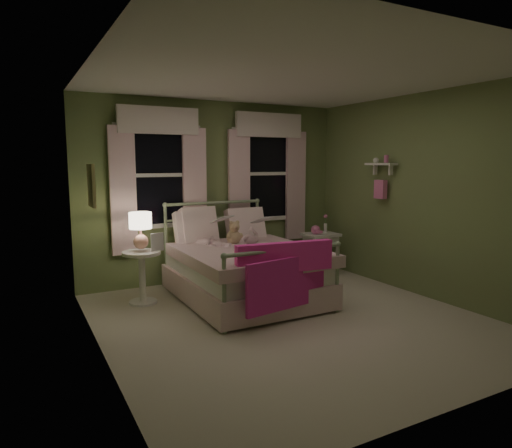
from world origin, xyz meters
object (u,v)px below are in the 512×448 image
child_left (209,219)px  teddy_bear (234,234)px  table_lamp (141,227)px  nightstand_right (321,240)px  nightstand_left (142,270)px  child_right (247,220)px  bed (243,270)px

child_left → teddy_bear: child_left is taller
teddy_bear → table_lamp: size_ratio=0.71×
teddy_bear → nightstand_right: teddy_bear is taller
child_left → nightstand_left: bearing=-15.0°
child_left → nightstand_left: child_left is taller
child_right → table_lamp: bearing=22.6°
teddy_bear → nightstand_right: size_ratio=0.50×
child_right → teddy_bear: bearing=51.1°
teddy_bear → table_lamp: table_lamp is taller
nightstand_left → nightstand_right: size_ratio=1.02×
bed → nightstand_left: bed is taller
table_lamp → nightstand_right: size_ratio=0.70×
nightstand_left → child_right: bearing=1.0°
child_left → nightstand_left: size_ratio=1.28×
nightstand_right → table_lamp: bearing=-177.5°
table_lamp → nightstand_right: bearing=2.5°
teddy_bear → nightstand_left: teddy_bear is taller
child_right → nightstand_right: size_ratio=1.16×
bed → nightstand_right: size_ratio=3.18×
nightstand_right → bed: bearing=-161.7°
bed → child_left: 0.80m
bed → nightstand_left: 1.25m
child_left → table_lamp: size_ratio=1.85×
table_lamp → nightstand_right: 2.80m
child_right → nightstand_left: child_right is taller
bed → nightstand_left: size_ratio=3.13×
table_lamp → teddy_bear: bearing=-6.3°
bed → nightstand_left: (-1.18, 0.41, 0.04)m
child_left → nightstand_right: size_ratio=1.30×
child_right → nightstand_right: 1.36m
nightstand_left → nightstand_right: same height
table_lamp → nightstand_left: bearing=0.0°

